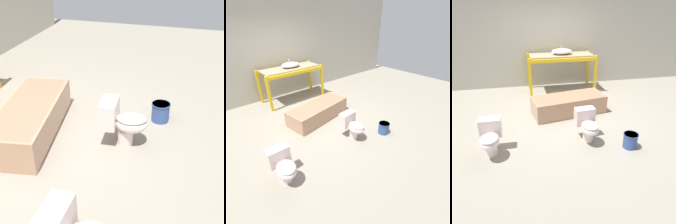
{
  "view_description": "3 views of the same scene",
  "coord_description": "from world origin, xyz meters",
  "views": [
    {
      "loc": [
        -2.83,
        -2.01,
        2.29
      ],
      "look_at": [
        0.11,
        -1.17,
        0.52
      ],
      "focal_mm": 50.0,
      "sensor_mm": 36.0,
      "label": 1
    },
    {
      "loc": [
        -2.11,
        -3.47,
        2.48
      ],
      "look_at": [
        0.04,
        -1.02,
        0.65
      ],
      "focal_mm": 28.0,
      "sensor_mm": 36.0,
      "label": 2
    },
    {
      "loc": [
        -0.85,
        -4.55,
        2.26
      ],
      "look_at": [
        -0.13,
        -1.07,
        0.53
      ],
      "focal_mm": 35.0,
      "sensor_mm": 36.0,
      "label": 3
    }
  ],
  "objects": [
    {
      "name": "bathtub_main",
      "position": [
        0.19,
        -0.05,
        0.24
      ],
      "size": [
        1.74,
        0.93,
        0.41
      ],
      "rotation": [
        0.0,
        0.0,
        0.17
      ],
      "color": "tan",
      "rests_on": "ground_plane"
    },
    {
      "name": "toilet_near",
      "position": [
        -1.43,
        -1.33,
        0.33
      ],
      "size": [
        0.36,
        0.57,
        0.58
      ],
      "rotation": [
        0.0,
        0.0,
        -0.02
      ],
      "color": "silver",
      "rests_on": "ground_plane"
    },
    {
      "name": "sink_basin",
      "position": [
        0.34,
        1.53,
        1.12
      ],
      "size": [
        0.57,
        0.38,
        0.24
      ],
      "color": "silver",
      "rests_on": "shelving_rack"
    },
    {
      "name": "toilet_far",
      "position": [
        0.27,
        -1.24,
        0.33
      ],
      "size": [
        0.38,
        0.59,
        0.58
      ],
      "rotation": [
        0.0,
        0.0,
        0.09
      ],
      "color": "silver",
      "rests_on": "ground_plane"
    },
    {
      "name": "warehouse_wall_rear",
      "position": [
        0.0,
        2.1,
        1.6
      ],
      "size": [
        10.8,
        0.08,
        3.2
      ],
      "color": "#B2AD9E",
      "rests_on": "ground_plane"
    },
    {
      "name": "bucket_white",
      "position": [
        0.94,
        -1.63,
        0.14
      ],
      "size": [
        0.26,
        0.26,
        0.27
      ],
      "color": "#334C8C",
      "rests_on": "ground_plane"
    },
    {
      "name": "shelving_rack",
      "position": [
        0.31,
        1.53,
        0.88
      ],
      "size": [
        1.89,
        0.82,
        1.04
      ],
      "color": "yellow",
      "rests_on": "ground_plane"
    },
    {
      "name": "ground_plane",
      "position": [
        0.0,
        0.0,
        0.0
      ],
      "size": [
        12.0,
        12.0,
        0.0
      ],
      "primitive_type": "plane",
      "color": "gray"
    }
  ]
}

